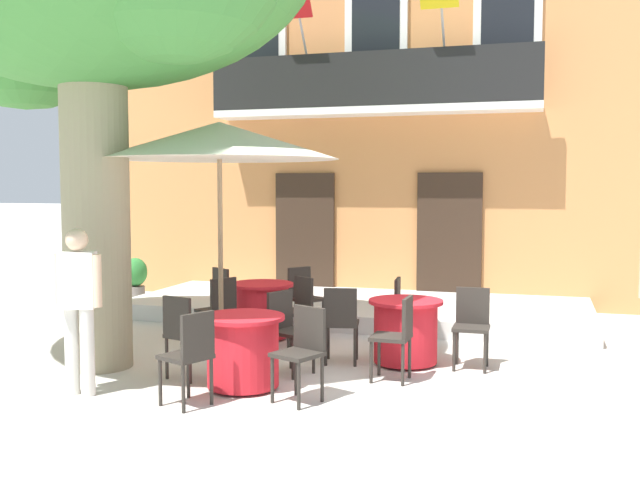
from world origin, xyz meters
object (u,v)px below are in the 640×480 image
object	(u,v)px
cafe_chair_near_tree_3	(303,294)
cafe_table_middle	(406,331)
cafe_chair_front_1	(287,326)
cafe_umbrella	(219,142)
cafe_chair_middle_3	(472,322)
pedestrian_near_entrance	(78,301)
cafe_chair_near_tree_2	(297,307)
cafe_chair_front_2	(184,331)
cafe_table_near_tree	(262,310)
cafe_chair_near_tree_0	(227,294)
cafe_chair_near_tree_1	(219,307)
cafe_table_front	(243,351)
ground_planter_left	(135,279)
cafe_chair_front_3	(191,352)
cafe_chair_front_0	(302,347)
cafe_chair_middle_1	(341,319)
cafe_chair_middle_2	(398,332)
cafe_chair_middle_0	(406,308)

from	to	relation	value
cafe_chair_near_tree_3	cafe_table_middle	distance (m)	2.31
cafe_chair_front_1	cafe_umbrella	distance (m)	2.40
cafe_chair_middle_3	pedestrian_near_entrance	xyz separation A→B (m)	(-3.64, -2.25, 0.41)
cafe_chair_near_tree_2	cafe_chair_front_1	world-z (taller)	same
cafe_chair_front_2	cafe_table_near_tree	bearing A→B (deg)	89.25
cafe_chair_near_tree_0	cafe_chair_near_tree_1	bearing A→B (deg)	-71.21
cafe_table_near_tree	cafe_table_front	world-z (taller)	same
cafe_table_front	ground_planter_left	bearing A→B (deg)	131.87
cafe_chair_front_3	cafe_chair_near_tree_2	bearing A→B (deg)	86.68
cafe_chair_near_tree_1	cafe_chair_front_0	distance (m)	2.57
cafe_table_front	cafe_chair_middle_3	bearing A→B (deg)	35.82
cafe_table_middle	cafe_table_near_tree	bearing A→B (deg)	158.26
cafe_table_front	cafe_chair_front_3	distance (m)	0.77
cafe_chair_front_3	cafe_chair_near_tree_0	bearing A→B (deg)	108.79
cafe_chair_front_3	cafe_umbrella	distance (m)	2.95
cafe_table_near_tree	pedestrian_near_entrance	xyz separation A→B (m)	(-0.76, -3.02, 0.55)
cafe_chair_near_tree_0	cafe_chair_front_1	bearing A→B (deg)	-50.70
ground_planter_left	cafe_chair_near_tree_2	bearing A→B (deg)	-31.89
cafe_chair_middle_1	cafe_chair_near_tree_1	bearing A→B (deg)	167.38
cafe_table_front	pedestrian_near_entrance	bearing A→B (deg)	-155.11
cafe_chair_near_tree_0	cafe_table_middle	distance (m)	3.05
cafe_chair_front_1	cafe_chair_front_2	size ratio (longest dim) A/B	1.00
cafe_table_middle	cafe_chair_near_tree_0	bearing A→B (deg)	156.88
cafe_chair_middle_1	cafe_chair_middle_3	xyz separation A→B (m)	(1.47, 0.30, 0.00)
cafe_chair_middle_2	cafe_umbrella	bearing A→B (deg)	166.49
cafe_chair_front_1	pedestrian_near_entrance	distance (m)	2.23
cafe_chair_middle_2	cafe_chair_middle_3	xyz separation A→B (m)	(0.70, 0.83, 0.00)
cafe_chair_near_tree_1	cafe_chair_middle_3	world-z (taller)	same
cafe_chair_near_tree_2	cafe_chair_middle_1	distance (m)	1.02
cafe_table_near_tree	cafe_table_front	size ratio (longest dim) A/B	1.00
cafe_table_front	pedestrian_near_entrance	xyz separation A→B (m)	(-1.47, -0.68, 0.55)
cafe_umbrella	cafe_table_middle	bearing A→B (deg)	5.04
cafe_chair_middle_0	cafe_chair_middle_1	world-z (taller)	same
cafe_table_middle	cafe_chair_middle_2	bearing A→B (deg)	-86.12
cafe_chair_near_tree_0	pedestrian_near_entrance	distance (m)	3.39
cafe_table_middle	cafe_chair_middle_3	bearing A→B (deg)	6.11
cafe_chair_near_tree_2	ground_planter_left	bearing A→B (deg)	148.11
cafe_chair_middle_0	cafe_chair_front_1	xyz separation A→B (m)	(-1.06, -1.51, 0.00)
cafe_chair_middle_0	cafe_table_front	world-z (taller)	cafe_chair_middle_0
cafe_chair_middle_0	cafe_chair_front_3	bearing A→B (deg)	-117.12
cafe_chair_near_tree_2	cafe_table_near_tree	bearing A→B (deg)	148.33
cafe_chair_near_tree_1	cafe_chair_near_tree_0	bearing A→B (deg)	108.79
cafe_chair_front_1	cafe_chair_front_2	bearing A→B (deg)	-148.96
cafe_chair_middle_2	cafe_table_middle	bearing A→B (deg)	93.88
cafe_chair_near_tree_2	cafe_chair_near_tree_3	bearing A→B (deg)	103.84
cafe_chair_near_tree_2	cafe_table_front	xyz separation A→B (m)	(0.07, -1.94, -0.14)
cafe_chair_near_tree_1	cafe_chair_middle_2	xyz separation A→B (m)	(2.50, -0.92, 0.00)
cafe_table_middle	cafe_umbrella	bearing A→B (deg)	-174.96
cafe_chair_near_tree_0	cafe_chair_middle_2	world-z (taller)	same
cafe_chair_front_0	cafe_umbrella	world-z (taller)	cafe_umbrella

